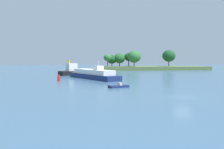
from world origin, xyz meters
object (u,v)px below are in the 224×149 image
Objects in this scene: tugboat at (73,71)px; channel_buoy_red at (59,78)px; small_motorboat at (119,86)px; white_riverboat at (93,74)px.

channel_buoy_red is (-2.86, -23.52, -0.55)m from tugboat.
tugboat is 40.60m from small_motorboat.
tugboat reaches higher than channel_buoy_red.
channel_buoy_red is at bearing -143.44° from white_riverboat.
white_riverboat is 11.16m from channel_buoy_red.
white_riverboat is at bearing 99.46° from small_motorboat.
channel_buoy_red is (-8.96, -6.64, -0.41)m from white_riverboat.
small_motorboat is at bearing -80.54° from white_riverboat.
tugboat is at bearing 109.89° from white_riverboat.
tugboat is at bearing 104.05° from small_motorboat.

